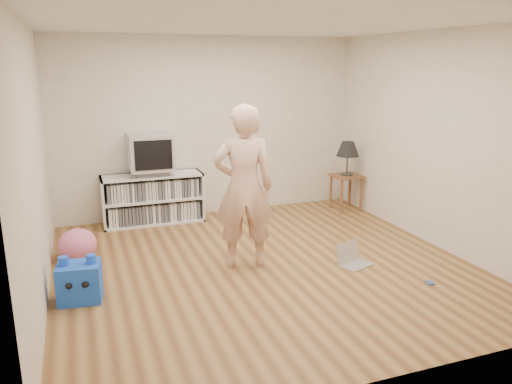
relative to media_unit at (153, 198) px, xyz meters
The scene contains 13 objects.
ground 2.26m from the media_unit, 65.97° to the right, with size 4.50×4.50×0.00m, color brown.
walls 2.42m from the media_unit, 65.97° to the right, with size 4.52×4.52×2.60m.
ceiling 3.17m from the media_unit, 65.97° to the right, with size 4.50×4.50×0.01m, color white.
media_unit is the anchor object (origin of this frame).
dvd_deck 0.39m from the media_unit, 90.00° to the right, with size 0.45×0.35×0.07m, color gray.
crt_tv 0.67m from the media_unit, 90.00° to the right, with size 0.60×0.53×0.50m.
side_table 2.92m from the media_unit, ahead, with size 0.42×0.42×0.55m.
table_lamp 2.98m from the media_unit, ahead, with size 0.34×0.34×0.52m.
person 2.15m from the media_unit, 70.07° to the right, with size 0.66×0.43×1.81m, color beige.
laptop 3.00m from the media_unit, 51.42° to the right, with size 0.42×0.38×0.24m.
playing_cards 3.89m from the media_unit, 52.50° to the right, with size 0.07×0.09×0.02m, color #405DAC.
plush_blue 2.47m from the media_unit, 115.06° to the right, with size 0.43×0.38×0.46m.
plush_pink 1.54m from the media_unit, 133.06° to the right, with size 0.43×0.43×0.36m, color #D86697.
Camera 1 is at (-1.87, -4.88, 2.20)m, focal length 35.00 mm.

